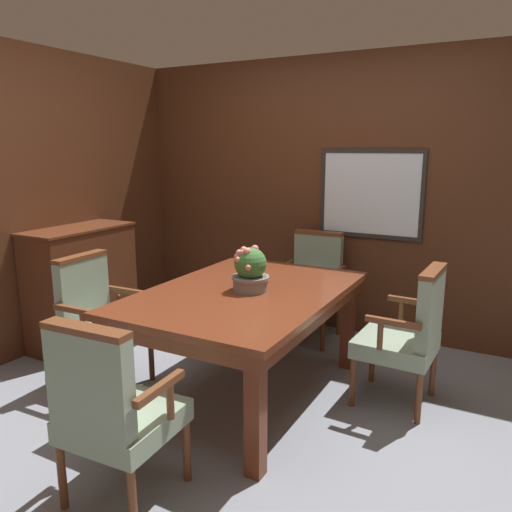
{
  "coord_description": "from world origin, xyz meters",
  "views": [
    {
      "loc": [
        1.54,
        -2.51,
        1.67
      ],
      "look_at": [
        -0.02,
        0.39,
        0.94
      ],
      "focal_mm": 35.0,
      "sensor_mm": 36.0,
      "label": 1
    }
  ],
  "objects": [
    {
      "name": "ground_plane",
      "position": [
        0.0,
        0.0,
        0.0
      ],
      "size": [
        14.0,
        14.0,
        0.0
      ],
      "primitive_type": "plane",
      "color": "gray"
    },
    {
      "name": "wall_back",
      "position": [
        0.0,
        1.78,
        1.23
      ],
      "size": [
        7.2,
        0.08,
        2.45
      ],
      "color": "#4C2816",
      "rests_on": "ground_plane"
    },
    {
      "name": "wall_left",
      "position": [
        -1.95,
        0.0,
        1.23
      ],
      "size": [
        0.06,
        7.2,
        2.45
      ],
      "color": "#4C2816",
      "rests_on": "ground_plane"
    },
    {
      "name": "dining_table",
      "position": [
        -0.02,
        0.24,
        0.65
      ],
      "size": [
        1.16,
        1.69,
        0.74
      ],
      "color": "maroon",
      "rests_on": "ground_plane"
    },
    {
      "name": "chair_left_near",
      "position": [
        -1.0,
        -0.12,
        0.5
      ],
      "size": [
        0.5,
        0.54,
        0.94
      ],
      "rotation": [
        0.0,
        0.0,
        1.6
      ],
      "color": "brown",
      "rests_on": "ground_plane"
    },
    {
      "name": "chair_head_far",
      "position": [
        -0.03,
        1.46,
        0.5
      ],
      "size": [
        0.53,
        0.5,
        0.94
      ],
      "rotation": [
        0.0,
        0.0,
        0.02
      ],
      "color": "brown",
      "rests_on": "ground_plane"
    },
    {
      "name": "chair_head_near",
      "position": [
        -0.02,
        -0.99,
        0.5
      ],
      "size": [
        0.54,
        0.51,
        0.94
      ],
      "rotation": [
        0.0,
        0.0,
        3.19
      ],
      "color": "brown",
      "rests_on": "ground_plane"
    },
    {
      "name": "chair_right_far",
      "position": [
        0.97,
        0.62,
        0.5
      ],
      "size": [
        0.5,
        0.54,
        0.94
      ],
      "rotation": [
        0.0,
        0.0,
        -1.61
      ],
      "color": "brown",
      "rests_on": "ground_plane"
    },
    {
      "name": "potted_plant",
      "position": [
        0.02,
        0.24,
        0.88
      ],
      "size": [
        0.25,
        0.25,
        0.3
      ],
      "color": "gray",
      "rests_on": "dining_table"
    },
    {
      "name": "sideboard_cabinet",
      "position": [
        -1.7,
        0.38,
        0.51
      ],
      "size": [
        0.44,
        0.93,
        1.01
      ],
      "color": "#512816",
      "rests_on": "ground_plane"
    }
  ]
}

